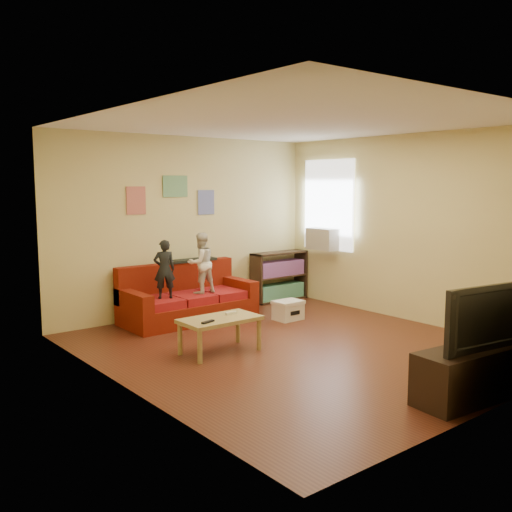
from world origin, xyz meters
TOP-DOWN VIEW (x-y plane):
  - room_shell at (0.00, 0.00)m, footprint 4.52×5.02m
  - sofa at (-0.29, 2.07)m, footprint 1.94×0.89m
  - child_a at (-0.74, 1.90)m, footprint 0.35×0.29m
  - child_b at (-0.14, 1.90)m, footprint 0.44×0.35m
  - coffee_table at (-0.85, 0.42)m, footprint 0.94×0.52m
  - remote at (-1.10, 0.30)m, footprint 0.19×0.09m
  - game_controller at (-0.65, 0.47)m, footprint 0.15×0.05m
  - bookshelf at (1.70, 2.29)m, footprint 1.04×0.31m
  - window at (2.22, 1.65)m, footprint 0.04×1.08m
  - ac_unit at (2.10, 1.65)m, footprint 0.28×0.55m
  - artwork_left at (-0.85, 2.48)m, footprint 0.30×0.01m
  - artwork_center at (-0.20, 2.48)m, footprint 0.42×0.01m
  - artwork_right at (0.35, 2.48)m, footprint 0.30×0.01m
  - file_box at (0.88, 1.14)m, footprint 0.41×0.32m
  - tv_stand at (0.16, -2.25)m, footprint 1.34×0.56m
  - television at (0.16, -2.25)m, footprint 1.05×0.29m
  - tissue at (0.96, 1.11)m, footprint 0.11×0.11m

SIDE VIEW (x-z plane):
  - tissue at x=0.96m, z-range 0.00..0.10m
  - file_box at x=0.88m, z-range 0.00..0.29m
  - tv_stand at x=0.16m, z-range 0.00..0.49m
  - sofa at x=-0.29m, z-range -0.14..0.71m
  - coffee_table at x=-0.85m, z-range 0.15..0.57m
  - bookshelf at x=1.70m, z-range -0.04..0.79m
  - remote at x=-1.10m, z-range 0.42..0.44m
  - game_controller at x=-0.65m, z-range 0.42..0.45m
  - television at x=0.16m, z-range 0.49..1.09m
  - child_a at x=-0.74m, z-range 0.41..1.23m
  - child_b at x=-0.14m, z-range 0.41..1.29m
  - ac_unit at x=2.10m, z-range 0.91..1.26m
  - room_shell at x=0.00m, z-range -0.01..2.71m
  - window at x=2.22m, z-range 0.90..2.38m
  - artwork_right at x=0.35m, z-range 1.51..1.89m
  - artwork_left at x=-0.85m, z-range 1.55..1.95m
  - artwork_center at x=-0.20m, z-range 1.79..2.11m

